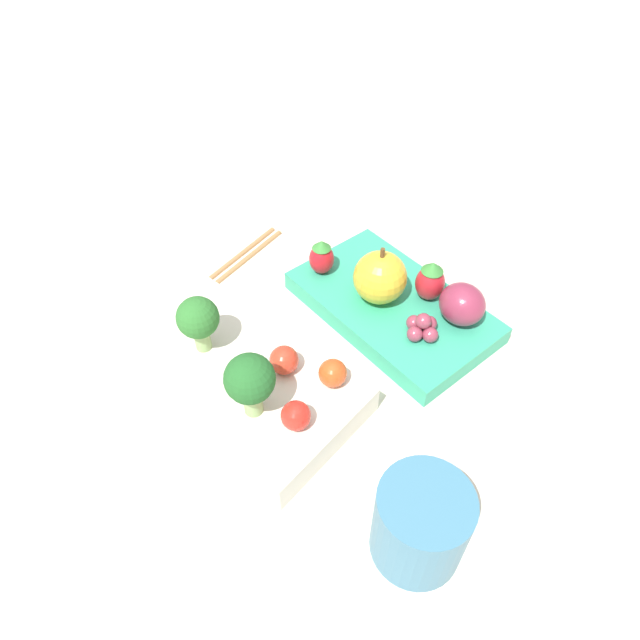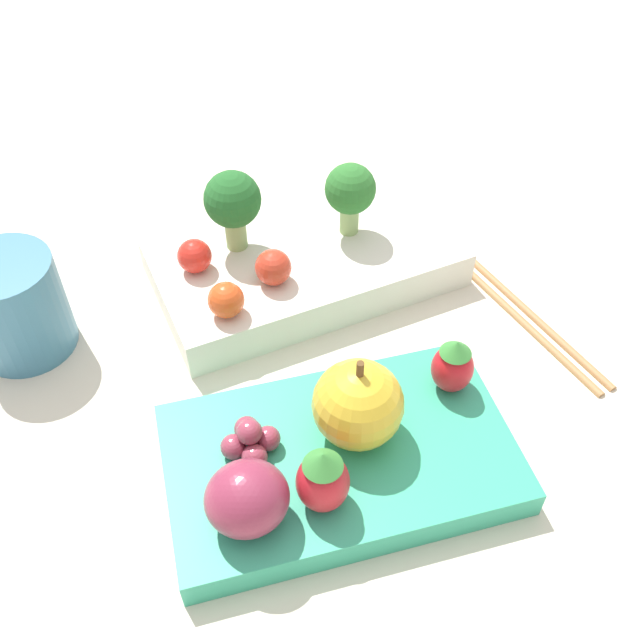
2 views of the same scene
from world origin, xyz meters
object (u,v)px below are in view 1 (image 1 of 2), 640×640
(bento_box_savoury, at_px, (238,377))
(grape_cluster, at_px, (422,327))
(broccoli_floret_1, at_px, (198,319))
(cherry_tomato_2, at_px, (284,360))
(chopsticks_pair, at_px, (213,279))
(strawberry_0, at_px, (430,281))
(cherry_tomato_1, at_px, (296,416))
(cherry_tomato_0, at_px, (333,373))
(drinking_cup, at_px, (420,524))
(bento_box_fruit, at_px, (392,307))
(strawberry_1, at_px, (322,257))
(plum, at_px, (462,304))
(apple, at_px, (376,275))
(broccoli_floret_0, at_px, (250,381))

(bento_box_savoury, relative_size, grape_cluster, 6.74)
(broccoli_floret_1, distance_m, cherry_tomato_2, 0.08)
(chopsticks_pair, bearing_deg, strawberry_0, -142.37)
(bento_box_savoury, height_order, cherry_tomato_1, cherry_tomato_1)
(cherry_tomato_2, height_order, grape_cluster, cherry_tomato_2)
(bento_box_savoury, height_order, cherry_tomato_0, cherry_tomato_0)
(grape_cluster, distance_m, drinking_cup, 0.19)
(bento_box_savoury, bearing_deg, broccoli_floret_1, 13.17)
(bento_box_savoury, bearing_deg, chopsticks_pair, -24.35)
(cherry_tomato_0, relative_size, cherry_tomato_1, 1.01)
(bento_box_fruit, relative_size, broccoli_floret_1, 3.60)
(strawberry_1, distance_m, grape_cluster, 0.13)
(cherry_tomato_1, height_order, strawberry_1, strawberry_1)
(cherry_tomato_0, bearing_deg, grape_cluster, -94.37)
(strawberry_0, height_order, plum, strawberry_0)
(apple, bearing_deg, cherry_tomato_0, 118.14)
(bento_box_savoury, xyz_separation_m, grape_cluster, (-0.07, -0.15, 0.01))
(bento_box_savoury, relative_size, bento_box_fruit, 1.15)
(bento_box_savoury, relative_size, cherry_tomato_2, 9.25)
(cherry_tomato_0, xyz_separation_m, strawberry_1, (0.12, -0.09, -0.00))
(cherry_tomato_2, xyz_separation_m, grape_cluster, (-0.04, -0.12, -0.01))
(apple, distance_m, grape_cluster, 0.07)
(broccoli_floret_1, bearing_deg, apple, -105.21)
(cherry_tomato_2, xyz_separation_m, chopsticks_pair, (0.16, -0.03, -0.04))
(bento_box_savoury, xyz_separation_m, broccoli_floret_1, (0.04, 0.01, 0.05))
(plum, relative_size, grape_cluster, 1.28)
(bento_box_savoury, bearing_deg, broccoli_floret_0, 161.46)
(strawberry_0, bearing_deg, cherry_tomato_0, 98.44)
(chopsticks_pair, bearing_deg, broccoli_floret_1, 144.28)
(cherry_tomato_1, distance_m, cherry_tomato_2, 0.06)
(chopsticks_pair, bearing_deg, cherry_tomato_0, 177.44)
(apple, relative_size, chopsticks_pair, 0.29)
(broccoli_floret_1, height_order, apple, broccoli_floret_1)
(cherry_tomato_2, distance_m, strawberry_1, 0.14)
(cherry_tomato_0, height_order, chopsticks_pair, cherry_tomato_0)
(apple, bearing_deg, plum, -154.58)
(bento_box_fruit, height_order, broccoli_floret_0, broccoli_floret_0)
(broccoli_floret_0, xyz_separation_m, strawberry_0, (0.00, -0.21, -0.03))
(drinking_cup, bearing_deg, plum, -58.07)
(broccoli_floret_1, relative_size, cherry_tomato_0, 2.32)
(strawberry_1, bearing_deg, bento_box_savoury, 110.03)
(strawberry_0, height_order, drinking_cup, drinking_cup)
(strawberry_1, bearing_deg, cherry_tomato_0, 142.25)
(apple, height_order, chopsticks_pair, apple)
(cherry_tomato_0, relative_size, plum, 0.55)
(plum, bearing_deg, strawberry_0, -1.42)
(bento_box_savoury, bearing_deg, plum, -113.46)
(cherry_tomato_1, bearing_deg, cherry_tomato_2, -29.33)
(broccoli_floret_1, distance_m, chopsticks_pair, 0.13)
(apple, relative_size, drinking_cup, 0.87)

